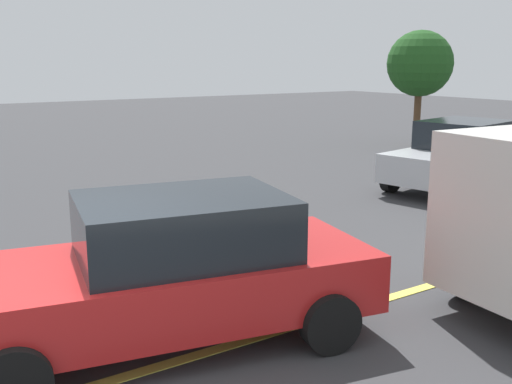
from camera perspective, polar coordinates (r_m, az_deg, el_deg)
lane_marking_centre at (r=7.25m, az=6.30°, el=-11.87°), size 28.00×0.16×0.01m
car_red_near_curb at (r=6.47m, az=-8.25°, el=-7.36°), size 4.74×2.68×1.59m
car_silver_far_lane at (r=14.83m, az=18.95°, el=3.36°), size 4.39×2.69×1.61m
tree_left_verge at (r=21.70m, az=15.39°, el=11.70°), size 2.25×2.25×4.00m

